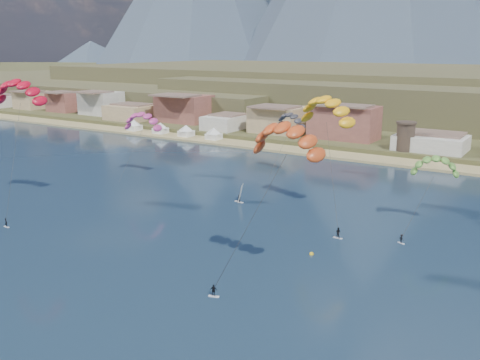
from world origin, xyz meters
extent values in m
plane|color=black|center=(0.00, 0.00, 0.00)|extent=(2400.00, 2400.00, 0.00)
cube|color=tan|center=(0.00, 106.00, 0.25)|extent=(2200.00, 12.00, 0.90)
cube|color=brown|center=(-200.00, 200.00, 7.00)|extent=(280.00, 130.00, 10.00)
cube|color=brown|center=(-40.00, 260.00, 11.00)|extent=(380.00, 170.00, 18.00)
cone|color=#303E50|center=(-820.00, 800.00, 117.00)|extent=(340.00, 340.00, 230.00)
cylinder|color=#47382D|center=(5.00, 114.00, 6.00)|extent=(5.20, 5.20, 8.00)
cylinder|color=#47382D|center=(5.00, 114.00, 10.30)|extent=(5.82, 5.82, 0.60)
cube|color=white|center=(-95.00, 106.00, 1.70)|extent=(4.50, 4.50, 2.00)
pyramid|color=white|center=(-95.00, 106.00, 4.70)|extent=(6.40, 6.40, 2.00)
cube|color=white|center=(-82.00, 106.00, 1.70)|extent=(4.50, 4.50, 2.00)
pyramid|color=white|center=(-82.00, 106.00, 4.70)|extent=(6.40, 6.40, 2.00)
cube|color=white|center=(-70.00, 106.00, 1.70)|extent=(4.50, 4.50, 2.00)
pyramid|color=white|center=(-70.00, 106.00, 4.70)|extent=(6.40, 6.40, 2.00)
cube|color=white|center=(-58.00, 106.00, 1.70)|extent=(4.50, 4.50, 2.00)
pyramid|color=white|center=(-58.00, 106.00, 4.70)|extent=(6.40, 6.40, 2.00)
cube|color=silver|center=(-38.24, 13.08, 0.05)|extent=(1.44, 0.58, 0.09)
imported|color=black|center=(-38.24, 13.08, 0.90)|extent=(0.63, 0.45, 1.62)
cylinder|color=#262626|center=(-42.11, 18.50, 11.06)|extent=(0.05, 0.05, 24.09)
cube|color=silver|center=(14.69, 40.13, 0.05)|extent=(1.66, 0.64, 0.11)
imported|color=black|center=(14.69, 40.13, 1.04)|extent=(0.97, 0.79, 1.86)
cylinder|color=#262626|center=(10.58, 46.24, 9.52)|extent=(0.05, 0.05, 22.23)
cube|color=silver|center=(9.39, 10.90, 0.05)|extent=(1.50, 0.87, 0.10)
imported|color=black|center=(9.39, 10.90, 0.92)|extent=(1.05, 0.69, 1.65)
cylinder|color=#262626|center=(12.56, 14.69, 9.74)|extent=(0.05, 0.05, 19.98)
cube|color=silver|center=(24.54, 43.49, 0.04)|extent=(1.35, 0.95, 0.09)
imported|color=black|center=(24.54, 43.49, 0.84)|extent=(1.13, 0.95, 1.51)
cylinder|color=#262626|center=(25.48, 49.25, 5.27)|extent=(0.05, 0.05, 14.50)
cylinder|color=#262626|center=(-43.17, 51.13, 6.19)|extent=(0.04, 0.04, 14.24)
cylinder|color=#262626|center=(-13.85, 73.32, 6.20)|extent=(0.04, 0.04, 14.25)
cube|color=silver|center=(-11.18, 49.17, 0.05)|extent=(2.23, 1.08, 0.11)
imported|color=black|center=(-11.18, 49.17, 0.88)|extent=(0.85, 0.65, 1.54)
cube|color=white|center=(-10.82, 49.17, 1.99)|extent=(1.32, 2.45, 3.69)
sphere|color=yellow|center=(14.05, 30.93, 0.12)|extent=(0.68, 0.68, 0.68)
camera|label=1|loc=(46.42, -40.68, 31.90)|focal=39.60mm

